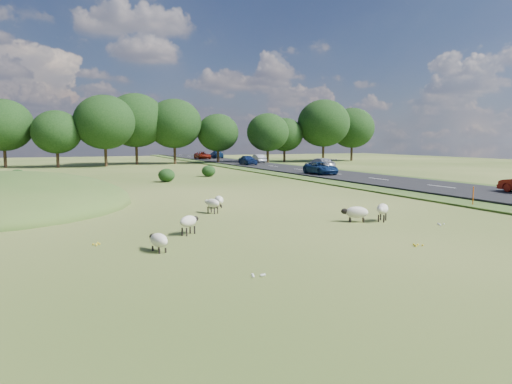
# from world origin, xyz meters

# --- Properties ---
(ground) EXTENTS (160.00, 160.00, 0.00)m
(ground) POSITION_xyz_m (0.00, 20.00, 0.00)
(ground) COLOR #325119
(ground) RESTS_ON ground
(road) EXTENTS (8.00, 150.00, 0.25)m
(road) POSITION_xyz_m (20.00, 30.00, 0.12)
(road) COLOR black
(road) RESTS_ON ground
(treeline) EXTENTS (96.28, 14.66, 11.70)m
(treeline) POSITION_xyz_m (-1.06, 55.44, 6.57)
(treeline) COLOR black
(treeline) RESTS_ON ground
(shrubs) EXTENTS (20.24, 6.42, 1.29)m
(shrubs) POSITION_xyz_m (-1.63, 26.40, 0.63)
(shrubs) COLOR black
(shrubs) RESTS_ON ground
(marker_post) EXTENTS (0.06, 0.06, 1.20)m
(marker_post) POSITION_xyz_m (14.44, -0.06, 0.60)
(marker_post) COLOR #D8590C
(marker_post) RESTS_ON ground
(sheep_0) EXTENTS (1.10, 0.97, 0.81)m
(sheep_0) POSITION_xyz_m (-3.39, -1.49, 0.57)
(sheep_0) COLOR beige
(sheep_0) RESTS_ON ground
(sheep_1) EXTENTS (1.15, 1.10, 0.88)m
(sheep_1) POSITION_xyz_m (6.12, -2.09, 0.61)
(sheep_1) COLOR beige
(sheep_1) RESTS_ON ground
(sheep_2) EXTENTS (0.80, 1.15, 0.80)m
(sheep_2) POSITION_xyz_m (-0.77, 3.56, 0.56)
(sheep_2) COLOR beige
(sheep_2) RESTS_ON ground
(sheep_3) EXTENTS (0.72, 1.19, 0.66)m
(sheep_3) POSITION_xyz_m (-5.14, -3.94, 0.42)
(sheep_3) COLOR beige
(sheep_3) RESTS_ON ground
(sheep_4) EXTENTS (1.35, 1.02, 0.76)m
(sheep_4) POSITION_xyz_m (4.86, -1.71, 0.48)
(sheep_4) COLOR beige
(sheep_4) RESTS_ON ground
(sheep_5) EXTENTS (0.75, 1.26, 0.70)m
(sheep_5) POSITION_xyz_m (0.22, 5.42, 0.44)
(sheep_5) COLOR beige
(sheep_5) RESTS_ON ground
(car_0) EXTENTS (1.75, 4.36, 1.48)m
(car_0) POSITION_xyz_m (18.10, 45.22, 0.99)
(car_0) COLOR navy
(car_0) RESTS_ON road
(car_1) EXTENTS (2.12, 5.22, 1.51)m
(car_1) POSITION_xyz_m (21.90, 30.19, 1.01)
(car_1) COLOR #B9BCC1
(car_1) RESTS_ON road
(car_2) EXTENTS (2.45, 5.31, 1.47)m
(car_2) POSITION_xyz_m (18.10, 69.85, 0.99)
(car_2) COLOR maroon
(car_2) RESTS_ON road
(car_4) EXTENTS (2.09, 5.15, 1.49)m
(car_4) POSITION_xyz_m (21.90, 72.58, 1.00)
(car_4) COLOR navy
(car_4) RESTS_ON road
(car_5) EXTENTS (2.22, 4.81, 1.34)m
(car_5) POSITION_xyz_m (18.10, 23.58, 0.92)
(car_5) COLOR navy
(car_5) RESTS_ON road
(car_7) EXTENTS (1.46, 4.18, 1.38)m
(car_7) POSITION_xyz_m (21.90, 50.19, 0.94)
(car_7) COLOR #A9ABB1
(car_7) RESTS_ON road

